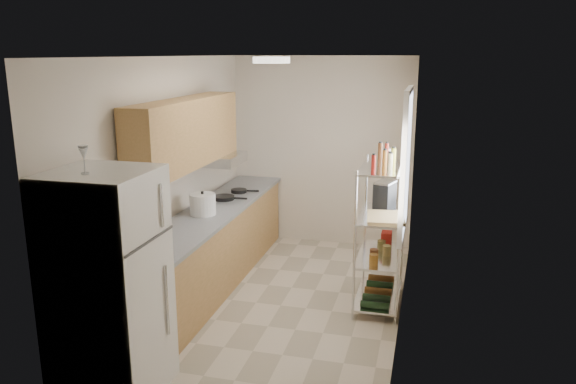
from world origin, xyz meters
name	(u,v)px	position (x,y,z in m)	size (l,w,h in m)	color
room	(280,188)	(0.00, 0.00, 1.30)	(2.52, 4.42, 2.62)	beige
counter_run	(214,245)	(-0.92, 0.44, 0.45)	(0.63, 3.51, 0.90)	tan
upper_cabinets	(186,133)	(-1.05, 0.10, 1.81)	(0.33, 2.20, 0.72)	tan
range_hood	(220,159)	(-1.00, 0.90, 1.39)	(0.50, 0.60, 0.12)	#B7BABC
window	(406,163)	(1.23, 0.35, 1.55)	(0.06, 1.00, 1.46)	white
bakers_rack	(382,205)	(1.00, 0.30, 1.11)	(0.45, 0.90, 1.73)	silver
ceiling_dome	(271,60)	(0.00, -0.30, 2.57)	(0.34, 0.34, 0.06)	white
refrigerator	(109,286)	(-0.87, -1.83, 0.90)	(0.74, 0.74, 1.80)	white
wine_glass_a	(84,161)	(-0.89, -1.96, 1.90)	(0.07, 0.07, 0.19)	silver
wine_glass_b	(84,160)	(-0.91, -1.94, 1.90)	(0.07, 0.07, 0.20)	silver
rice_cooker	(203,204)	(-0.93, 0.18, 1.02)	(0.29, 0.29, 0.23)	white
frying_pan_large	(224,198)	(-0.94, 0.84, 0.92)	(0.26, 0.26, 0.04)	black
frying_pan_small	(239,191)	(-0.88, 1.23, 0.92)	(0.20, 0.20, 0.04)	black
cutting_board	(386,218)	(1.06, 0.12, 1.03)	(0.36, 0.47, 0.03)	tan
espresso_machine	(385,195)	(1.01, 0.53, 1.16)	(0.17, 0.26, 0.30)	black
storage_bag	(386,239)	(1.05, 0.56, 0.65)	(0.11, 0.15, 0.17)	red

